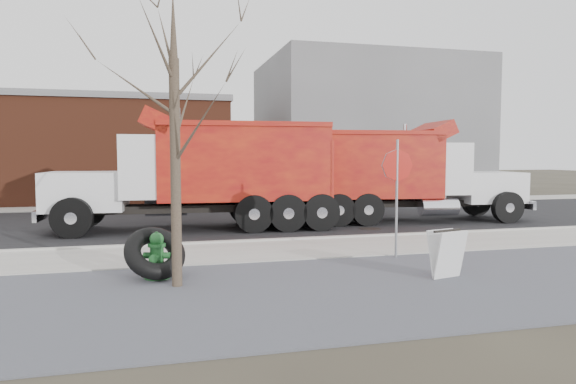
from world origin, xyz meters
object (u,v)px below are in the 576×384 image
object	(u,v)px
sandwich_board	(447,254)
dump_truck_red_a	(394,172)
fire_hydrant	(157,258)
stop_sign	(397,178)
dump_truck_red_b	(206,170)
truck_tire	(155,253)

from	to	relation	value
sandwich_board	dump_truck_red_a	size ratio (longest dim) A/B	0.11
fire_hydrant	sandwich_board	xyz separation A→B (m)	(5.30, -1.32, 0.07)
stop_sign	dump_truck_red_b	size ratio (longest dim) A/B	0.30
sandwich_board	fire_hydrant	bearing A→B (deg)	151.95
truck_tire	sandwich_board	bearing A→B (deg)	-14.06
truck_tire	stop_sign	distance (m)	5.50
sandwich_board	dump_truck_red_a	bearing A→B (deg)	56.54
stop_sign	truck_tire	bearing A→B (deg)	-147.55
fire_hydrant	dump_truck_red_a	distance (m)	10.60
stop_sign	dump_truck_red_a	world-z (taller)	dump_truck_red_a
sandwich_board	dump_truck_red_b	world-z (taller)	dump_truck_red_b
stop_sign	dump_truck_red_a	xyz separation A→B (m)	(2.86, 5.96, -0.07)
fire_hydrant	stop_sign	world-z (taller)	stop_sign
truck_tire	dump_truck_red_a	distance (m)	10.60
fire_hydrant	sandwich_board	size ratio (longest dim) A/B	0.99
fire_hydrant	truck_tire	bearing A→B (deg)	175.53
truck_tire	sandwich_board	world-z (taller)	truck_tire
stop_sign	sandwich_board	xyz separation A→B (m)	(0.04, -2.03, -1.35)
dump_truck_red_a	sandwich_board	bearing A→B (deg)	-103.52
fire_hydrant	sandwich_board	world-z (taller)	sandwich_board
sandwich_board	dump_truck_red_a	xyz separation A→B (m)	(2.82, 7.99, 1.28)
dump_truck_red_b	sandwich_board	bearing A→B (deg)	119.11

